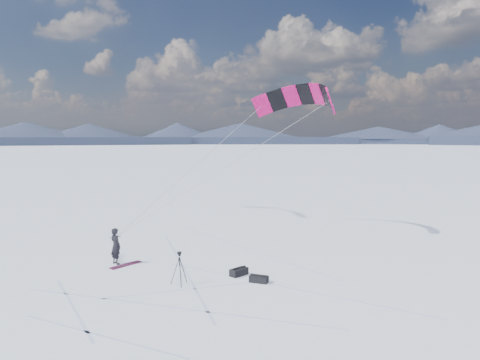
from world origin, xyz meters
TOP-DOWN VIEW (x-y plane):
  - ground at (0.00, 0.00)m, footprint 1800.00×1800.00m
  - horizon_hills at (-0.00, -0.00)m, footprint 704.00×704.42m
  - snow_tracks at (0.33, 0.01)m, footprint 17.62×10.25m
  - snowkiter at (-0.73, 4.01)m, footprint 0.55×0.70m
  - snowboard at (-0.43, 3.53)m, footprint 1.65×0.83m
  - tripod at (0.45, -0.37)m, footprint 0.67×0.67m
  - gear_bag_a at (3.13, -0.61)m, footprint 0.88×0.56m
  - gear_bag_b at (3.30, -1.85)m, footprint 0.74×0.82m
  - power_kite at (11.51, 5.54)m, footprint 13.51×6.49m

SIDE VIEW (x-z plane):
  - ground at x=0.00m, z-range 0.00..0.00m
  - snowkiter at x=-0.73m, z-range -0.85..0.85m
  - snow_tracks at x=0.33m, z-range 0.00..0.01m
  - snowboard at x=-0.43m, z-range 0.00..0.04m
  - gear_bag_b at x=3.30m, z-range -0.02..0.32m
  - gear_bag_a at x=3.13m, z-range -0.02..0.34m
  - tripod at x=0.45m, z-range 0.20..1.56m
  - horizon_hills at x=0.00m, z-range -0.84..7.62m
  - power_kite at x=11.51m, z-range 4.28..12.19m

